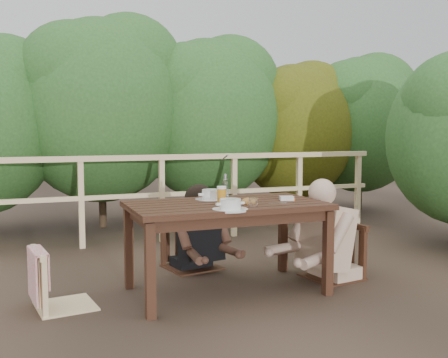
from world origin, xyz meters
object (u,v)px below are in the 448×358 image
object	(u,v)px
soup_far	(212,195)
bottle	(225,188)
woman	(191,203)
soup_near	(230,205)
chair_right	(333,227)
butter_tub	(287,199)
diner_right	(336,196)
chair_far	(192,219)
table	(226,248)
bread_roll	(248,202)
chair_left	(64,250)
tumbler	(253,203)
beer_glass	(222,195)

from	to	relation	value
soup_far	bottle	world-z (taller)	bottle
woman	soup_near	size ratio (longest dim) A/B	4.64
chair_right	butter_tub	bearing A→B (deg)	-89.21
diner_right	chair_far	bearing A→B (deg)	46.21
woman	soup_far	bearing A→B (deg)	79.38
table	bottle	world-z (taller)	bottle
chair_far	bottle	distance (m)	0.81
bottle	butter_tub	bearing A→B (deg)	-13.46
table	bread_roll	world-z (taller)	bread_roll
chair_far	soup_near	xyz separation A→B (m)	(-0.06, -1.10, 0.28)
woman	bread_roll	distance (m)	0.98
woman	butter_tub	distance (m)	1.02
soup_far	bottle	bearing A→B (deg)	-75.11
soup_near	butter_tub	distance (m)	0.65
chair_left	tumbler	size ratio (longest dim) A/B	10.21
bread_roll	woman	bearing A→B (deg)	99.09
chair_right	bread_roll	world-z (taller)	chair_right
soup_near	butter_tub	xyz separation A→B (m)	(0.60, 0.26, -0.02)
soup_near	butter_tub	bearing A→B (deg)	23.18
chair_right	bread_roll	xyz separation A→B (m)	(-0.88, -0.18, 0.29)
chair_far	diner_right	xyz separation A→B (m)	(1.07, -0.76, 0.25)
table	butter_tub	world-z (taller)	butter_tub
chair_left	chair_far	xyz separation A→B (m)	(1.19, 0.68, 0.05)
chair_left	diner_right	world-z (taller)	diner_right
bottle	tumbler	size ratio (longest dim) A/B	2.89
chair_far	butter_tub	xyz separation A→B (m)	(0.54, -0.84, 0.26)
chair_left	bread_roll	size ratio (longest dim) A/B	7.46
chair_left	woman	size ratio (longest dim) A/B	0.69
soup_far	butter_tub	distance (m)	0.61
tumbler	table	bearing A→B (deg)	107.41
woman	bottle	distance (m)	0.78
chair_far	butter_tub	size ratio (longest dim) A/B	8.33
bread_roll	beer_glass	world-z (taller)	beer_glass
tumbler	bottle	bearing A→B (deg)	102.32
diner_right	soup_near	distance (m)	1.18
soup_far	bread_roll	bearing A→B (deg)	-69.13
table	diner_right	distance (m)	1.10
chair_right	butter_tub	distance (m)	0.58
chair_far	beer_glass	world-z (taller)	chair_far
bottle	beer_glass	bearing A→B (deg)	-134.81
bottle	bread_roll	bearing A→B (deg)	-64.50
table	beer_glass	size ratio (longest dim) A/B	10.61
chair_far	tumbler	distance (m)	1.13
table	chair_left	size ratio (longest dim) A/B	1.81
soup_near	bottle	distance (m)	0.40
woman	soup_far	distance (m)	0.58
chair_right	beer_glass	distance (m)	1.09
diner_right	butter_tub	size ratio (longest dim) A/B	12.88
soup_far	butter_tub	bearing A→B (deg)	-28.86
diner_right	woman	bearing A→B (deg)	45.51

